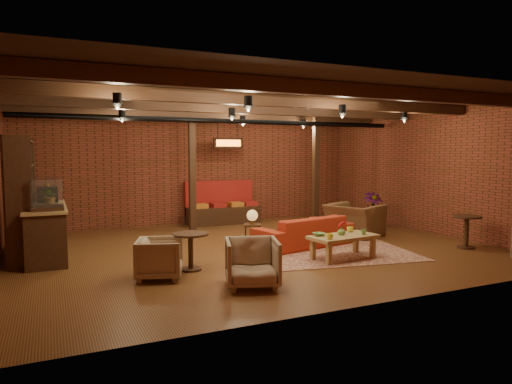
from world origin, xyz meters
name	(u,v)px	position (x,y,z in m)	size (l,w,h in m)	color
floor	(254,249)	(0.00, 0.00, 0.00)	(10.00, 10.00, 0.00)	#402510
ceiling	(254,100)	(0.00, 0.00, 3.20)	(10.00, 8.00, 0.02)	black
wall_back	(198,169)	(0.00, 4.00, 1.60)	(10.00, 0.02, 3.20)	brown
wall_front	(375,189)	(0.00, -4.00, 1.60)	(10.00, 0.02, 3.20)	brown
wall_right	(429,171)	(5.00, 0.00, 1.60)	(0.02, 8.00, 3.20)	brown
ceiling_beams	(254,106)	(0.00, 0.00, 3.08)	(9.80, 6.40, 0.22)	black
ceiling_pipe	(227,121)	(0.00, 1.60, 2.85)	(0.12, 0.12, 9.60)	black
post_left	(192,171)	(-0.60, 2.60, 1.60)	(0.16, 0.16, 3.20)	black
post_right	(316,170)	(2.80, 2.00, 1.60)	(0.16, 0.16, 3.20)	black
service_counter	(45,218)	(-4.10, 1.00, 0.80)	(0.80, 2.50, 1.60)	black
plant_counter	(50,195)	(-4.00, 1.20, 1.22)	(0.35, 0.39, 0.30)	#337F33
shelving_hutch	(22,198)	(-4.50, 1.10, 1.20)	(0.52, 2.00, 2.40)	black
banquette	(223,207)	(0.60, 3.55, 0.50)	(2.10, 0.70, 1.00)	#A11F1A
service_sign	(228,143)	(0.60, 3.10, 2.35)	(0.86, 0.06, 0.30)	orange
ceiling_spotlights	(254,116)	(0.00, 0.00, 2.86)	(6.40, 4.40, 0.28)	black
rug	(333,252)	(1.36, -1.02, 0.01)	(3.19, 2.44, 0.01)	maroon
sofa	(304,231)	(1.11, -0.23, 0.34)	(2.32, 0.91, 0.68)	#A22B16
coffee_table	(342,238)	(1.21, -1.56, 0.41)	(1.43, 0.83, 0.72)	#A4844C
side_table_lamp	(252,218)	(0.15, 0.43, 0.61)	(0.50, 0.50, 0.80)	black
round_table_left	(191,245)	(-1.76, -1.18, 0.45)	(0.64, 0.64, 0.67)	black
armchair_a	(160,256)	(-2.38, -1.48, 0.37)	(0.72, 0.68, 0.75)	#BFB494
armchair_b	(252,260)	(-1.17, -2.54, 0.42)	(0.81, 0.76, 0.83)	#BFB494
armchair_right	(354,215)	(2.88, 0.30, 0.54)	(1.24, 0.80, 1.08)	brown
side_table_book	(343,215)	(3.12, 1.10, 0.43)	(0.50, 0.50, 0.48)	black
round_table_right	(467,227)	(4.26, -1.86, 0.48)	(0.61, 0.61, 0.72)	black
plant_tall	(373,175)	(4.10, 1.14, 1.48)	(1.65, 1.65, 2.95)	#4C7F4C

